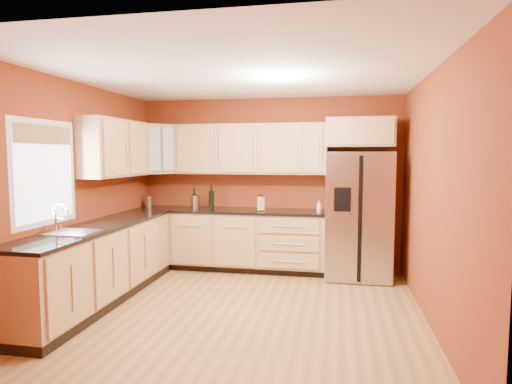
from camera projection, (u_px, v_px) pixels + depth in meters
floor at (239, 311)px, 4.76m from camera, size 4.00×4.00×0.00m
ceiling at (238, 73)px, 4.53m from camera, size 4.00×4.00×0.00m
wall_back at (268, 183)px, 6.61m from camera, size 4.00×0.04×2.60m
wall_front at (167, 225)px, 2.69m from camera, size 4.00×0.04×2.60m
wall_left at (73, 192)px, 5.02m from camera, size 0.04×4.00×2.60m
wall_right at (433, 199)px, 4.28m from camera, size 0.04×4.00×2.60m
base_cabinets_back at (229, 240)px, 6.49m from camera, size 2.90×0.60×0.88m
base_cabinets_left at (99, 265)px, 5.04m from camera, size 0.60×2.80×0.88m
countertop_back at (229, 211)px, 6.44m from camera, size 2.90×0.62×0.04m
countertop_left at (98, 227)px, 5.00m from camera, size 0.62×2.80×0.04m
upper_cabinets_back at (250, 149)px, 6.44m from camera, size 2.30×0.33×0.75m
upper_cabinets_left at (116, 148)px, 5.65m from camera, size 0.33×1.35×0.75m
corner_upper_cabinet at (157, 149)px, 6.55m from camera, size 0.67×0.67×0.75m
over_fridge_cabinet at (360, 133)px, 6.00m from camera, size 0.92×0.60×0.40m
refrigerator at (358, 215)px, 6.02m from camera, size 0.90×0.75×1.78m
window at (45, 173)px, 4.51m from camera, size 0.03×0.90×1.00m
sink_faucet at (72, 219)px, 4.49m from camera, size 0.50×0.42×0.30m
canister_left at (149, 202)px, 6.71m from camera, size 0.14×0.14×0.17m
canister_right at (196, 202)px, 6.52m from camera, size 0.14×0.14×0.20m
wine_bottle_a at (194, 198)px, 6.50m from camera, size 0.08×0.08×0.32m
wine_bottle_b at (211, 196)px, 6.52m from camera, size 0.09×0.09×0.37m
knife_block at (261, 204)px, 6.28m from camera, size 0.12×0.11×0.20m
soap_dispenser at (319, 206)px, 6.12m from camera, size 0.07×0.07×0.17m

